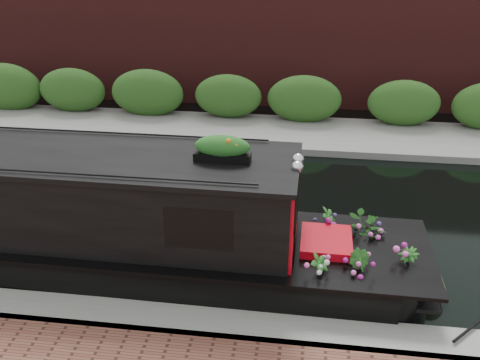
# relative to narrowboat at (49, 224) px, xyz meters

# --- Properties ---
(ground) EXTENTS (80.00, 80.00, 0.00)m
(ground) POSITION_rel_narrowboat_xyz_m (1.76, 2.03, -0.77)
(ground) COLOR black
(ground) RESTS_ON ground
(near_bank_coping) EXTENTS (40.00, 0.60, 0.50)m
(near_bank_coping) POSITION_rel_narrowboat_xyz_m (1.76, -1.27, -0.77)
(near_bank_coping) COLOR gray
(near_bank_coping) RESTS_ON ground
(far_bank_path) EXTENTS (40.00, 2.40, 0.34)m
(far_bank_path) POSITION_rel_narrowboat_xyz_m (1.76, 6.23, -0.77)
(far_bank_path) COLOR slate
(far_bank_path) RESTS_ON ground
(far_hedge) EXTENTS (40.00, 1.10, 2.80)m
(far_hedge) POSITION_rel_narrowboat_xyz_m (1.76, 7.13, -0.77)
(far_hedge) COLOR #2A561C
(far_hedge) RESTS_ON ground
(far_brick_wall) EXTENTS (40.00, 1.00, 8.00)m
(far_brick_wall) POSITION_rel_narrowboat_xyz_m (1.76, 9.23, -0.77)
(far_brick_wall) COLOR #491918
(far_brick_wall) RESTS_ON ground
(narrowboat) EXTENTS (11.04, 2.05, 2.57)m
(narrowboat) POSITION_rel_narrowboat_xyz_m (0.00, 0.00, 0.00)
(narrowboat) COLOR black
(narrowboat) RESTS_ON ground
(rope_fender) EXTENTS (0.34, 0.31, 0.34)m
(rope_fender) POSITION_rel_narrowboat_xyz_m (5.83, -0.00, -0.60)
(rope_fender) COLOR olive
(rope_fender) RESTS_ON ground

